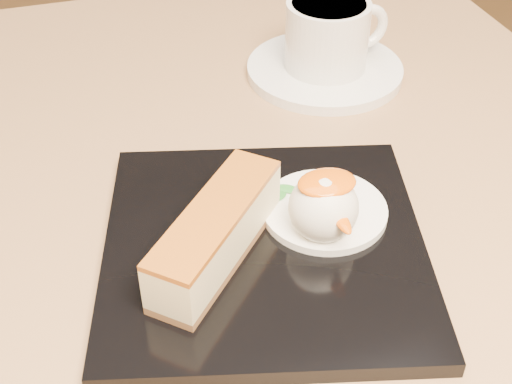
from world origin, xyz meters
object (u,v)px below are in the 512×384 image
object	(u,v)px
dessert_plate	(264,247)
coffee_cup	(329,34)
saucer	(325,70)
table	(194,340)
ice_cream_scoop	(323,208)
cheesecake	(216,233)

from	to	relation	value
dessert_plate	coffee_cup	xyz separation A→B (m)	(0.13, 0.22, 0.04)
dessert_plate	saucer	world-z (taller)	dessert_plate
table	ice_cream_scoop	world-z (taller)	ice_cream_scoop
cheesecake	ice_cream_scoop	bearing A→B (deg)	-47.72
table	ice_cream_scoop	size ratio (longest dim) A/B	16.68
dessert_plate	cheesecake	world-z (taller)	cheesecake
dessert_plate	coffee_cup	bearing A→B (deg)	58.90
ice_cream_scoop	saucer	xyz separation A→B (m)	(0.09, 0.23, -0.03)
cheesecake	table	bearing A→B (deg)	49.81
coffee_cup	saucer	bearing A→B (deg)	180.00
table	dessert_plate	size ratio (longest dim) A/B	3.64
table	cheesecake	xyz separation A→B (m)	(0.01, -0.07, 0.19)
saucer	dessert_plate	bearing A→B (deg)	-120.75
table	ice_cream_scoop	bearing A→B (deg)	-39.82
dessert_plate	ice_cream_scoop	bearing A→B (deg)	-7.13
table	ice_cream_scoop	distance (m)	0.22
table	saucer	xyz separation A→B (m)	(0.18, 0.16, 0.16)
cheesecake	saucer	bearing A→B (deg)	5.89
dessert_plate	saucer	xyz separation A→B (m)	(0.13, 0.22, -0.00)
dessert_plate	saucer	distance (m)	0.26
dessert_plate	cheesecake	size ratio (longest dim) A/B	1.85
dessert_plate	cheesecake	bearing A→B (deg)	-171.87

